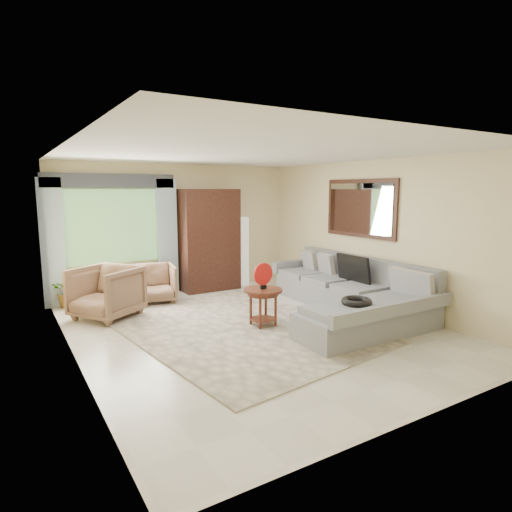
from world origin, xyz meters
TOP-DOWN VIEW (x-y plane):
  - ground at (0.00, 0.00)m, footprint 6.00×6.00m
  - area_rug at (-0.19, 0.13)m, footprint 3.49×4.35m
  - sectional_sofa at (1.78, -0.18)m, footprint 2.30×3.46m
  - tv_screen at (2.05, 0.04)m, footprint 0.14×0.74m
  - garden_hose at (1.00, -1.12)m, footprint 0.43×0.43m
  - coffee_table at (0.18, 0.03)m, footprint 0.59×0.59m
  - red_disc at (0.18, 0.03)m, footprint 0.34×0.06m
  - armchair_left at (-1.77, 1.74)m, footprint 1.29×1.28m
  - armchair_right at (-0.78, 2.32)m, footprint 0.89×0.91m
  - potted_plant at (-2.20, 2.79)m, footprint 0.63×0.57m
  - armoire at (0.55, 2.72)m, footprint 1.20×0.55m
  - floor_lamp at (1.35, 2.78)m, footprint 0.24×0.24m
  - window at (-1.35, 2.97)m, footprint 1.80×0.04m
  - curtain_left at (-2.40, 2.88)m, footprint 0.40×0.08m
  - curtain_right at (-0.30, 2.88)m, footprint 0.40×0.08m
  - valance at (-1.35, 2.90)m, footprint 2.40×0.12m
  - wall_mirror at (2.46, 0.35)m, footprint 0.05×1.70m

SIDE VIEW (x-z plane):
  - ground at x=0.00m, z-range 0.00..0.00m
  - area_rug at x=-0.19m, z-range 0.00..0.02m
  - sectional_sofa at x=1.78m, z-range -0.17..0.73m
  - potted_plant at x=-2.20m, z-range 0.00..0.60m
  - coffee_table at x=0.18m, z-range 0.01..0.61m
  - armchair_right at x=-0.78m, z-range 0.00..0.71m
  - armchair_left at x=-1.77m, z-range 0.00..0.86m
  - garden_hose at x=1.00m, z-range 0.50..0.59m
  - tv_screen at x=2.05m, z-range 0.48..0.96m
  - floor_lamp at x=1.35m, z-range 0.00..1.50m
  - red_disc at x=0.18m, z-range 0.65..0.99m
  - armoire at x=0.55m, z-range 0.00..2.10m
  - curtain_left at x=-2.40m, z-range 0.00..2.30m
  - curtain_right at x=-0.30m, z-range 0.00..2.30m
  - window at x=-1.35m, z-range 0.70..2.10m
  - wall_mirror at x=2.46m, z-range 1.22..2.27m
  - valance at x=-1.35m, z-range 2.12..2.38m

